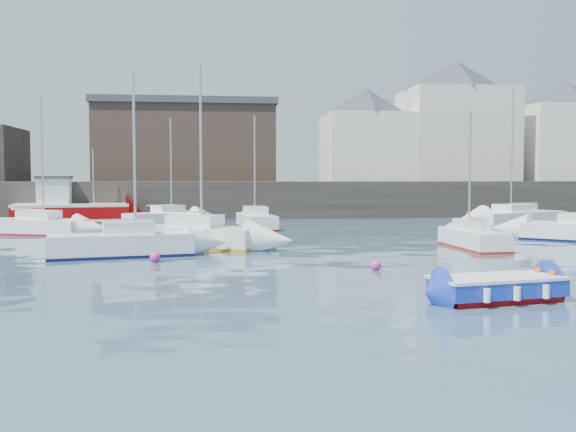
{
  "coord_description": "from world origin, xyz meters",
  "views": [
    {
      "loc": [
        -3.58,
        -18.45,
        3.36
      ],
      "look_at": [
        0.0,
        12.0,
        1.5
      ],
      "focal_mm": 40.0,
      "sensor_mm": 36.0,
      "label": 1
    }
  ],
  "objects": [
    {
      "name": "sailboat_h",
      "position": [
        -6.95,
        27.68,
        0.49
      ],
      "size": [
        5.75,
        5.16,
        7.57
      ],
      "color": "white",
      "rests_on": "ground"
    },
    {
      "name": "sailboat_f",
      "position": [
        -0.75,
        23.49,
        0.52
      ],
      "size": [
        2.48,
        5.88,
        7.42
      ],
      "color": "white",
      "rests_on": "ground"
    },
    {
      "name": "blue_dinghy",
      "position": [
        4.07,
        -2.0,
        0.38
      ],
      "size": [
        3.8,
        2.18,
        0.68
      ],
      "color": "#960405",
      "rests_on": "ground"
    },
    {
      "name": "sailboat_g",
      "position": [
        17.62,
        24.13,
        0.54
      ],
      "size": [
        7.82,
        5.09,
        9.46
      ],
      "color": "white",
      "rests_on": "ground"
    },
    {
      "name": "sailboat_a",
      "position": [
        -7.4,
        9.18,
        0.55
      ],
      "size": [
        6.24,
        3.12,
        7.76
      ],
      "color": "white",
      "rests_on": "ground"
    },
    {
      "name": "quay_wall",
      "position": [
        0.0,
        35.0,
        1.5
      ],
      "size": [
        90.0,
        5.0,
        3.0
      ],
      "primitive_type": "cube",
      "color": "#28231E",
      "rests_on": "ground"
    },
    {
      "name": "buoy_mid",
      "position": [
        2.27,
        4.04,
        0.0
      ],
      "size": [
        0.38,
        0.38,
        0.38
      ],
      "primitive_type": "sphere",
      "color": "#E72A9A",
      "rests_on": "ground"
    },
    {
      "name": "bldg_east_d",
      "position": [
        11.0,
        41.5,
        7.36
      ],
      "size": [
        11.14,
        11.14,
        8.95
      ],
      "color": "white",
      "rests_on": "land_strip"
    },
    {
      "name": "buoy_near",
      "position": [
        -5.88,
        7.28,
        0.0
      ],
      "size": [
        0.41,
        0.41,
        0.41
      ],
      "primitive_type": "sphere",
      "color": "#E72A9A",
      "rests_on": "ground"
    },
    {
      "name": "sailboat_c",
      "position": [
        8.61,
        10.44,
        0.5
      ],
      "size": [
        1.72,
        4.97,
        6.49
      ],
      "color": "white",
      "rests_on": "ground"
    },
    {
      "name": "sailboat_e",
      "position": [
        -13.91,
        20.37,
        0.52
      ],
      "size": [
        6.44,
        4.11,
        7.92
      ],
      "color": "white",
      "rests_on": "ground"
    },
    {
      "name": "sailboat_b",
      "position": [
        -4.69,
        12.31,
        0.57
      ],
      "size": [
        7.06,
        4.92,
        8.74
      ],
      "color": "white",
      "rests_on": "ground"
    },
    {
      "name": "bldg_east_a",
      "position": [
        20.0,
        42.0,
        8.81
      ],
      "size": [
        13.36,
        13.36,
        11.8
      ],
      "color": "beige",
      "rests_on": "land_strip"
    },
    {
      "name": "fishing_boat",
      "position": [
        -14.43,
        31.47,
        1.07
      ],
      "size": [
        8.67,
        4.02,
        5.55
      ],
      "color": "#960405",
      "rests_on": "ground"
    },
    {
      "name": "bldg_east_b",
      "position": [
        31.0,
        41.5,
        7.87
      ],
      "size": [
        11.88,
        11.88,
        9.95
      ],
      "color": "white",
      "rests_on": "land_strip"
    },
    {
      "name": "buoy_far",
      "position": [
        -1.01,
        19.48,
        0.0
      ],
      "size": [
        0.4,
        0.4,
        0.4
      ],
      "primitive_type": "sphere",
      "color": "#E72A9A",
      "rests_on": "ground"
    },
    {
      "name": "land_strip",
      "position": [
        0.0,
        53.0,
        1.4
      ],
      "size": [
        90.0,
        32.0,
        2.8
      ],
      "primitive_type": "cube",
      "color": "#28231E",
      "rests_on": "ground"
    },
    {
      "name": "warehouse",
      "position": [
        -6.0,
        43.0,
        6.62
      ],
      "size": [
        16.4,
        10.4,
        7.6
      ],
      "color": "#3D2D26",
      "rests_on": "land_strip"
    },
    {
      "name": "water",
      "position": [
        0.0,
        0.0,
        0.0
      ],
      "size": [
        220.0,
        220.0,
        0.0
      ],
      "primitive_type": "plane",
      "color": "#2D4760",
      "rests_on": "ground"
    }
  ]
}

